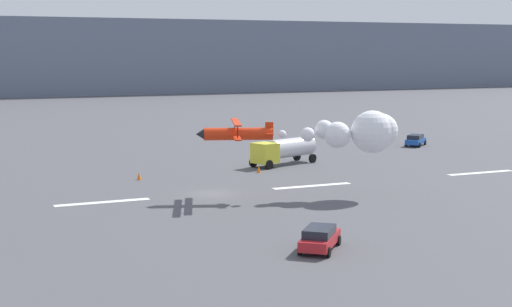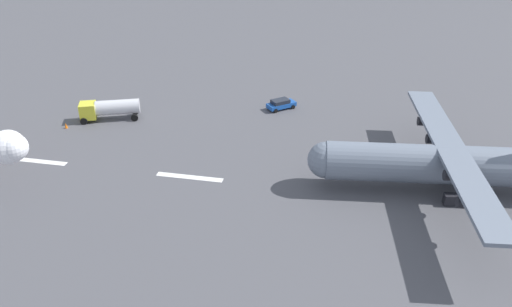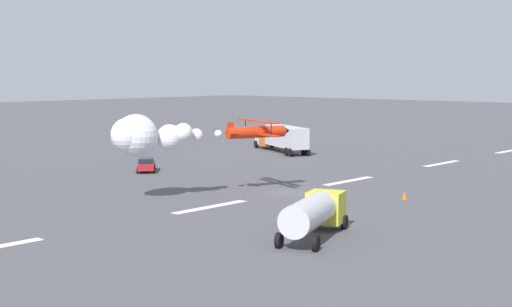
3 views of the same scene
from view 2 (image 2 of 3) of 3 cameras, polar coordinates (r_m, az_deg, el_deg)
name	(u,v)px [view 2 (image 2 of 3)]	position (r m, az deg, el deg)	size (l,w,h in m)	color
runway_stripe_3	(37,161)	(67.86, -23.60, -0.78)	(8.00, 0.90, 0.01)	white
runway_stripe_4	(190,177)	(59.36, -7.53, -2.66)	(8.00, 0.90, 0.01)	white
cargo_transport_plane	(436,163)	(58.04, 19.74, -1.02)	(28.49, 32.82, 11.48)	slate
stunt_biplane_red	(0,144)	(60.61, -26.96, 1.01)	(16.63, 9.43, 3.69)	red
fuel_tanker_truck	(109,108)	(75.60, -16.32, 4.94)	(8.66, 5.40, 2.90)	yellow
airport_staff_sedan	(281,104)	(76.57, 2.85, 5.64)	(4.51, 4.22, 1.52)	#194CA5
traffic_cone_far	(66,126)	(75.31, -20.72, 2.97)	(0.44, 0.44, 0.75)	orange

